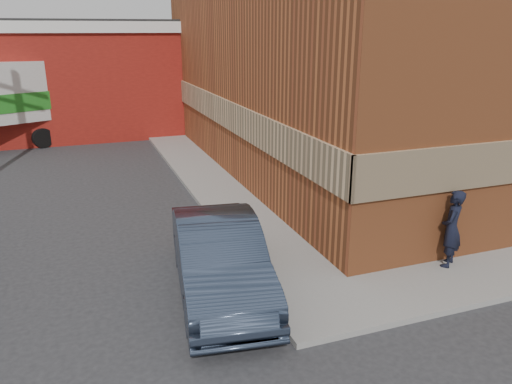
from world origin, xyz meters
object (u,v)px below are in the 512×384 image
object	(u,v)px
warehouse	(20,78)
sedan	(220,258)
brick_building	(394,42)
man	(452,229)

from	to	relation	value
warehouse	sedan	bearing A→B (deg)	-76.08
brick_building	warehouse	size ratio (longest dim) A/B	1.12
warehouse	man	size ratio (longest dim) A/B	9.32
brick_building	sedan	distance (m)	13.45
brick_building	warehouse	xyz separation A→B (m)	(-14.50, 11.00, -1.87)
warehouse	man	xyz separation A→B (m)	(9.90, -20.25, -1.82)
sedan	warehouse	bearing A→B (deg)	111.63
warehouse	sedan	size ratio (longest dim) A/B	3.46
man	sedan	size ratio (longest dim) A/B	0.37
brick_building	sedan	world-z (taller)	brick_building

